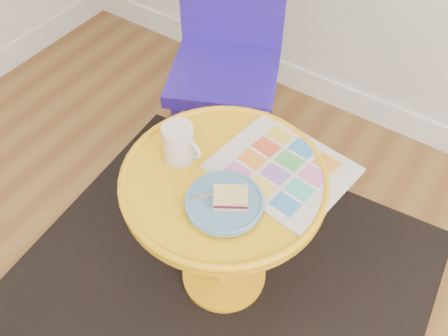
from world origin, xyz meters
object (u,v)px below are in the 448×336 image
Objects in this scene: mug at (179,142)px; plate at (224,203)px; newspaper at (282,168)px; chair at (228,50)px; side_table at (224,211)px.

plate is (0.19, -0.07, -0.04)m from mug.
newspaper is 0.20m from plate.
mug is at bearing -147.26° from newspaper.
newspaper is (0.45, -0.41, 0.05)m from chair.
mug is (-0.25, -0.12, 0.05)m from newspaper.
plate is at bearing -55.21° from side_table.
chair is at bearing 123.15° from plate.
plate reaches higher than side_table.
side_table is 0.19m from plate.
newspaper is at bearing 45.46° from side_table.
side_table is at bearing -127.00° from newspaper.
chair is 0.61m from newspaper.
side_table is at bearing -81.76° from chair.
plate is at bearing -98.76° from newspaper.
mug reaches higher than side_table.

